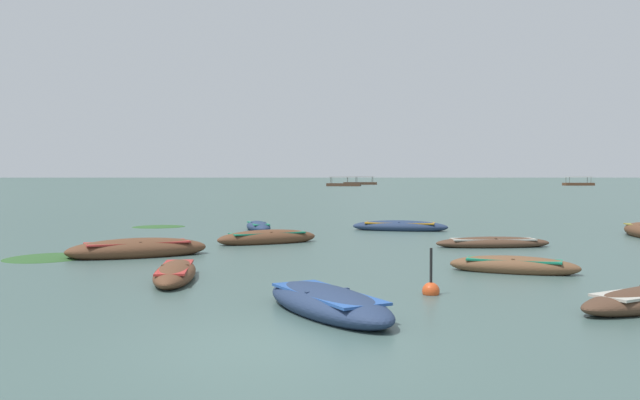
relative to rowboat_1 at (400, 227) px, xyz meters
name	(u,v)px	position (x,y,z in m)	size (l,w,h in m)	color
ground_plane	(375,177)	(-2.73, 1478.59, -0.19)	(6000.00, 6000.00, 0.00)	#425B56
mountain_1	(45,91)	(-1144.46, 2188.91, 297.69)	(2333.31, 2333.31, 595.75)	#4C5B56
mountain_2	(254,102)	(-432.82, 2298.54, 263.50)	(1499.84, 1499.84, 527.37)	#56665B
mountain_3	(482,108)	(360.79, 2284.80, 234.51)	(1811.75, 1811.75, 469.39)	#56665B
rowboat_1	(400,227)	(0.00, 0.00, 0.00)	(4.58, 1.86, 0.60)	navy
rowboat_2	(175,273)	(-6.01, -15.28, -0.02)	(1.65, 3.78, 0.52)	brown
rowboat_4	(258,227)	(-6.62, -0.37, -0.02)	(2.03, 3.40, 0.53)	navy
rowboat_5	(138,249)	(-8.62, -10.74, 0.04)	(4.53, 3.47, 0.73)	brown
rowboat_6	(514,266)	(2.52, -13.29, -0.01)	(3.49, 1.83, 0.55)	brown
rowboat_7	(327,303)	(-2.01, -18.91, 0.01)	(3.29, 4.04, 0.62)	navy
rowboat_9	(268,238)	(-5.20, -6.35, 0.02)	(3.95, 3.05, 0.65)	brown
rowboat_11	(493,243)	(3.07, -6.95, -0.04)	(4.26, 1.65, 0.46)	#4C3323
ferry_0	(344,184)	(-9.17, 134.45, 0.26)	(8.67, 3.58, 2.54)	#4C3323
ferry_1	(578,184)	(52.70, 151.00, 0.26)	(8.08, 3.92, 2.54)	brown
ferry_2	(360,183)	(-5.80, 163.30, 0.26)	(9.91, 4.43, 2.54)	#4C3323
mooring_buoy	(431,290)	(0.07, -16.78, -0.08)	(0.38, 0.38, 1.12)	#DB4C1E
weed_patch_1	(159,227)	(-11.93, 1.17, -0.19)	(2.61, 2.03, 0.14)	#2D5628
weed_patch_2	(48,258)	(-11.26, -11.38, -0.19)	(2.75, 2.43, 0.14)	#2D5628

